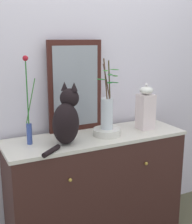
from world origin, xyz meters
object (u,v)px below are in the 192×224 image
at_px(cat_sitting, 66,119).
at_px(jar_lidded_porcelain, 146,108).
at_px(mirror_leaning, 75,86).
at_px(vase_slim_green, 29,117).
at_px(bowl_porcelain, 107,132).
at_px(vase_glass_clear, 107,111).
at_px(sideboard, 96,190).

xyz_separation_m(cat_sitting, jar_lidded_porcelain, (0.68, 0.04, -0.01)).
relative_size(mirror_leaning, vase_slim_green, 1.16).
distance_m(bowl_porcelain, vase_glass_clear, 0.16).
bearing_deg(sideboard, vase_glass_clear, -22.45).
height_order(vase_slim_green, vase_glass_clear, vase_slim_green).
bearing_deg(jar_lidded_porcelain, vase_glass_clear, -177.83).
bearing_deg(bowl_porcelain, mirror_leaning, 124.01).
bearing_deg(sideboard, cat_sitting, -166.35).
bearing_deg(bowl_porcelain, jar_lidded_porcelain, 1.72).
bearing_deg(vase_slim_green, bowl_porcelain, -6.46).
distance_m(vase_slim_green, vase_glass_clear, 0.57).
xyz_separation_m(vase_slim_green, bowl_porcelain, (0.56, -0.06, -0.17)).
relative_size(bowl_porcelain, jar_lidded_porcelain, 0.56).
distance_m(sideboard, bowl_porcelain, 0.47).
relative_size(vase_glass_clear, jar_lidded_porcelain, 1.41).
relative_size(mirror_leaning, jar_lidded_porcelain, 1.90).
bearing_deg(vase_glass_clear, cat_sitting, -174.62).
relative_size(cat_sitting, vase_glass_clear, 0.81).
relative_size(sideboard, mirror_leaning, 1.97).
xyz_separation_m(mirror_leaning, jar_lidded_porcelain, (0.50, -0.21, -0.18)).
xyz_separation_m(sideboard, vase_slim_green, (-0.49, 0.04, 0.63)).
height_order(bowl_porcelain, jar_lidded_porcelain, jar_lidded_porcelain).
height_order(mirror_leaning, vase_glass_clear, mirror_leaning).
distance_m(mirror_leaning, bowl_porcelain, 0.42).
distance_m(vase_slim_green, jar_lidded_porcelain, 0.92).
xyz_separation_m(mirror_leaning, bowl_porcelain, (0.15, -0.23, -0.32)).
bearing_deg(bowl_porcelain, sideboard, 159.43).
xyz_separation_m(bowl_porcelain, vase_glass_clear, (-0.00, -0.00, 0.16)).
bearing_deg(cat_sitting, vase_glass_clear, 5.38).
relative_size(cat_sitting, bowl_porcelain, 2.03).
bearing_deg(vase_slim_green, jar_lidded_porcelain, -3.32).
height_order(cat_sitting, vase_glass_clear, vase_glass_clear).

